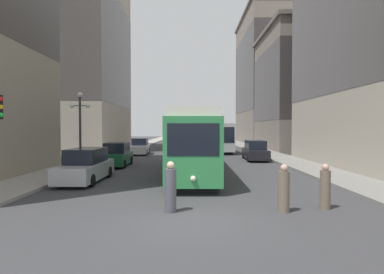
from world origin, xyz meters
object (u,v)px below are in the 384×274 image
(parked_car_right_far, at_px, (255,151))
(pedestrian_on_sidewalk, at_px, (284,190))
(lamp_post_left_near, at_px, (80,118))
(parked_car_left_near, at_px, (86,166))
(pedestrian_crossing_far, at_px, (170,189))
(parked_car_left_far, at_px, (140,147))
(pedestrian_crossing_near, at_px, (325,188))
(parked_car_left_mid, at_px, (117,155))
(streetcar, at_px, (193,141))
(transit_bus, at_px, (217,136))

(parked_car_right_far, distance_m, pedestrian_on_sidewalk, 17.60)
(pedestrian_on_sidewalk, height_order, lamp_post_left_near, lamp_post_left_near)
(parked_car_left_near, height_order, pedestrian_crossing_far, parked_car_left_near)
(parked_car_left_far, height_order, pedestrian_crossing_near, parked_car_left_far)
(pedestrian_crossing_near, bearing_deg, parked_car_left_mid, 143.36)
(parked_car_left_near, bearing_deg, pedestrian_crossing_far, -49.91)
(parked_car_left_mid, xyz_separation_m, pedestrian_crossing_far, (5.09, -13.06, -0.02))
(parked_car_left_far, distance_m, lamp_post_left_near, 13.59)
(parked_car_right_far, relative_size, parked_car_left_far, 1.08)
(streetcar, relative_size, parked_car_left_near, 2.81)
(parked_car_left_mid, height_order, parked_car_right_far, same)
(parked_car_right_far, bearing_deg, parked_car_left_far, -26.59)
(pedestrian_on_sidewalk, relative_size, lamp_post_left_near, 0.32)
(pedestrian_crossing_far, bearing_deg, parked_car_left_mid, -163.68)
(parked_car_left_near, distance_m, parked_car_left_mid, 6.89)
(pedestrian_on_sidewalk, xyz_separation_m, lamp_post_left_near, (-10.95, 10.55, 2.85))
(transit_bus, height_order, parked_car_left_far, transit_bus)
(pedestrian_on_sidewalk, bearing_deg, pedestrian_crossing_far, -72.57)
(parked_car_left_far, height_order, lamp_post_left_near, lamp_post_left_near)
(streetcar, bearing_deg, pedestrian_on_sidewalk, -71.00)
(parked_car_left_near, xyz_separation_m, pedestrian_on_sidewalk, (9.04, -6.17, -0.06))
(parked_car_left_near, height_order, parked_car_right_far, same)
(streetcar, bearing_deg, transit_bus, 81.09)
(pedestrian_crossing_far, xyz_separation_m, lamp_post_left_near, (-6.99, 10.55, 2.80))
(parked_car_left_near, distance_m, parked_car_left_far, 17.54)
(pedestrian_on_sidewalk, distance_m, lamp_post_left_near, 15.46)
(streetcar, relative_size, pedestrian_on_sidewalk, 8.35)
(transit_bus, distance_m, parked_car_left_mid, 17.83)
(parked_car_left_mid, relative_size, pedestrian_crossing_near, 2.62)
(parked_car_left_mid, xyz_separation_m, pedestrian_on_sidewalk, (9.05, -13.06, -0.06))
(parked_car_left_mid, height_order, parked_car_left_far, same)
(parked_car_left_near, bearing_deg, transit_bus, 68.43)
(lamp_post_left_near, bearing_deg, parked_car_right_far, 26.90)
(transit_bus, xyz_separation_m, pedestrian_on_sidewalk, (-0.01, -28.39, -1.17))
(parked_car_left_far, bearing_deg, parked_car_right_far, -31.42)
(parked_car_left_far, height_order, pedestrian_on_sidewalk, parked_car_left_far)
(transit_bus, xyz_separation_m, pedestrian_crossing_near, (1.62, -27.95, -1.18))
(pedestrian_crossing_near, relative_size, pedestrian_crossing_far, 0.93)
(parked_car_left_near, xyz_separation_m, pedestrian_crossing_far, (5.09, -6.17, -0.02))
(transit_bus, bearing_deg, parked_car_left_far, -154.23)
(parked_car_left_near, bearing_deg, streetcar, 27.89)
(parked_car_left_far, bearing_deg, pedestrian_crossing_far, -80.83)
(transit_bus, bearing_deg, parked_car_left_near, -113.72)
(parked_car_right_far, height_order, pedestrian_crossing_far, parked_car_right_far)
(lamp_post_left_near, bearing_deg, pedestrian_crossing_far, -56.47)
(parked_car_left_near, bearing_deg, lamp_post_left_near, 114.09)
(streetcar, height_order, parked_car_left_far, streetcar)
(parked_car_left_far, bearing_deg, transit_bus, 24.37)
(parked_car_right_far, bearing_deg, parked_car_left_mid, 22.38)
(parked_car_left_mid, bearing_deg, parked_car_left_far, 89.25)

